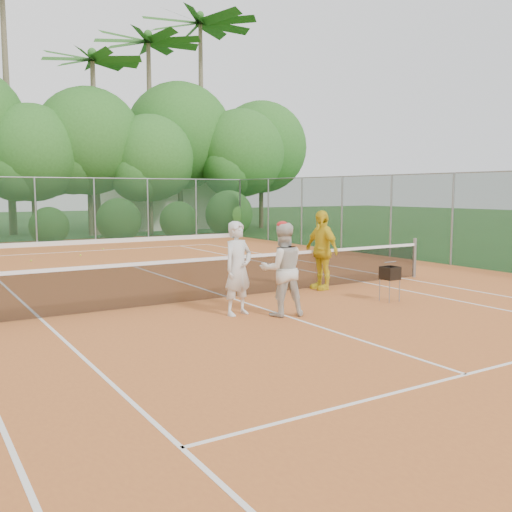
{
  "coord_description": "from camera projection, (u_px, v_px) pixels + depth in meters",
  "views": [
    {
      "loc": [
        -6.22,
        -11.15,
        2.44
      ],
      "look_at": [
        -0.05,
        -1.2,
        1.1
      ],
      "focal_mm": 40.0,
      "sensor_mm": 36.0,
      "label": 1
    }
  ],
  "objects": [
    {
      "name": "club_building",
      "position": [
        172.0,
        205.0,
        37.75
      ],
      "size": [
        8.0,
        5.0,
        3.0
      ],
      "primitive_type": "cube",
      "color": "beige",
      "rests_on": "ground"
    },
    {
      "name": "player_yellow",
      "position": [
        321.0,
        250.0,
        14.0
      ],
      "size": [
        0.48,
        1.15,
        1.95
      ],
      "primitive_type": "imported",
      "rotation": [
        0.0,
        0.0,
        -1.57
      ],
      "color": "yellow",
      "rests_on": "clay_court"
    },
    {
      "name": "ball_hopper",
      "position": [
        390.0,
        274.0,
        12.49
      ],
      "size": [
        0.34,
        0.34,
        0.77
      ],
      "rotation": [
        0.0,
        0.0,
        0.08
      ],
      "color": "gray",
      "rests_on": "clay_court"
    },
    {
      "name": "stray_ball_b",
      "position": [
        81.0,
        255.0,
        21.2
      ],
      "size": [
        0.07,
        0.07,
        0.07
      ],
      "primitive_type": "sphere",
      "color": "#C7EB36",
      "rests_on": "clay_court"
    },
    {
      "name": "clay_court",
      "position": [
        230.0,
        298.0,
        12.95
      ],
      "size": [
        18.0,
        36.0,
        0.02
      ],
      "primitive_type": "cube",
      "color": "#BB632B",
      "rests_on": "ground"
    },
    {
      "name": "ground",
      "position": [
        230.0,
        299.0,
        12.95
      ],
      "size": [
        120.0,
        120.0,
        0.0
      ],
      "primitive_type": "plane",
      "color": "#1C4217",
      "rests_on": "ground"
    },
    {
      "name": "player_white",
      "position": [
        238.0,
        268.0,
        11.09
      ],
      "size": [
        0.76,
        0.59,
        1.84
      ],
      "primitive_type": "imported",
      "rotation": [
        0.0,
        0.0,
        0.24
      ],
      "color": "silver",
      "rests_on": "clay_court"
    },
    {
      "name": "fence_back",
      "position": [
        66.0,
        211.0,
        25.44
      ],
      "size": [
        18.07,
        0.07,
        3.0
      ],
      "color": "#19381E",
      "rests_on": "clay_court"
    },
    {
      "name": "tennis_net",
      "position": [
        230.0,
        276.0,
        12.89
      ],
      "size": [
        11.97,
        0.1,
        1.1
      ],
      "color": "gray",
      "rests_on": "clay_court"
    },
    {
      "name": "tropical_treeline",
      "position": [
        67.0,
        140.0,
        30.19
      ],
      "size": [
        32.1,
        8.49,
        15.03
      ],
      "color": "brown",
      "rests_on": "ground"
    },
    {
      "name": "court_markings",
      "position": [
        230.0,
        298.0,
        12.95
      ],
      "size": [
        11.03,
        23.83,
        0.01
      ],
      "color": "white",
      "rests_on": "clay_court"
    },
    {
      "name": "stray_ball_a",
      "position": [
        31.0,
        261.0,
        19.56
      ],
      "size": [
        0.07,
        0.07,
        0.07
      ],
      "primitive_type": "sphere",
      "color": "#AACA2F",
      "rests_on": "clay_court"
    },
    {
      "name": "stray_ball_c",
      "position": [
        103.0,
        249.0,
        23.59
      ],
      "size": [
        0.07,
        0.07,
        0.07
      ],
      "primitive_type": "sphere",
      "color": "#ADCA2F",
      "rests_on": "clay_court"
    },
    {
      "name": "player_center_grp",
      "position": [
        282.0,
        269.0,
        11.02
      ],
      "size": [
        1.04,
        0.91,
        1.85
      ],
      "color": "beige",
      "rests_on": "clay_court"
    }
  ]
}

